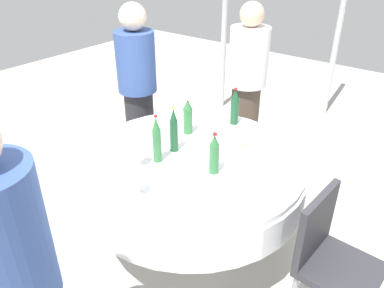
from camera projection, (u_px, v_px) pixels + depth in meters
The scene contains 19 objects.
ground_plane at pixel (192, 239), 2.95m from camera, with size 10.00×10.00×0.00m, color #B7B2A8.
dining_table at pixel (192, 175), 2.66m from camera, with size 1.54×1.54×0.74m.
bottle_dark_green_right at pixel (174, 131), 2.60m from camera, with size 0.06×0.06×0.33m.
bottle_green_inner at pixel (214, 155), 2.36m from camera, with size 0.06×0.06×0.28m.
bottle_green_south at pixel (157, 140), 2.47m from camera, with size 0.06×0.06×0.33m.
bottle_green_near at pixel (188, 117), 2.83m from camera, with size 0.07×0.07×0.28m.
bottle_dark_green_rear at pixel (235, 107), 2.97m from camera, with size 0.06×0.06×0.30m.
wine_glass_near at pixel (139, 179), 2.18m from camera, with size 0.07×0.07×0.14m.
wine_glass_rear at pixel (140, 151), 2.45m from camera, with size 0.07×0.07×0.15m.
plate_far at pixel (218, 207), 2.11m from camera, with size 0.22×0.22×0.02m.
plate_mid at pixel (241, 145), 2.70m from camera, with size 0.20×0.20×0.04m.
fork_inner at pixel (169, 138), 2.82m from camera, with size 0.18×0.02×0.01m, color silver.
spoon_south at pixel (259, 195), 2.22m from camera, with size 0.18×0.02×0.01m, color silver.
folded_napkin at pixel (266, 135), 2.83m from camera, with size 0.16×0.16×0.02m, color white.
person_inner at pixel (138, 90), 3.41m from camera, with size 0.34×0.34×1.58m.
person_south at pixel (246, 90), 3.44m from camera, with size 0.34×0.34×1.58m.
chair_outer at pixel (329, 254), 2.12m from camera, with size 0.42×0.42×0.87m.
tent_pole_main at pixel (342, 12), 4.36m from camera, with size 0.07×0.07×2.52m, color #B2B5B7.
tent_pole_secondary at pixel (225, 2), 4.53m from camera, with size 0.07×0.07×2.67m, color #B2B5B7.
Camera 1 is at (1.75, 1.35, 2.09)m, focal length 35.89 mm.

